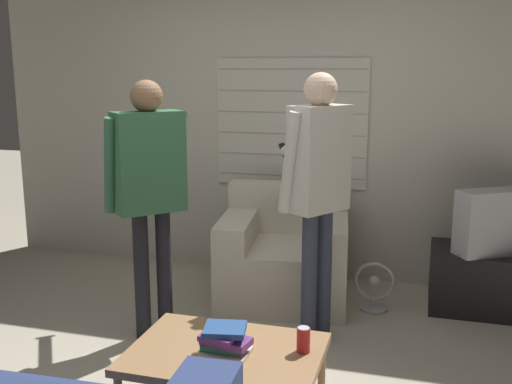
{
  "coord_description": "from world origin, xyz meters",
  "views": [
    {
      "loc": [
        1.19,
        -2.9,
        1.77
      ],
      "look_at": [
        0.17,
        0.64,
        1.0
      ],
      "focal_mm": 42.0,
      "sensor_mm": 36.0,
      "label": 1
    }
  ],
  "objects": [
    {
      "name": "book_stack",
      "position": [
        0.31,
        -0.39,
        0.48
      ],
      "size": [
        0.25,
        0.21,
        0.15
      ],
      "color": "beige",
      "rests_on": "coffee_table"
    },
    {
      "name": "ground_plane",
      "position": [
        0.0,
        0.0,
        0.0
      ],
      "size": [
        16.0,
        16.0,
        0.0
      ],
      "primitive_type": "plane",
      "color": "#B2A893"
    },
    {
      "name": "soda_can",
      "position": [
        0.66,
        -0.25,
        0.47
      ],
      "size": [
        0.07,
        0.07,
        0.13
      ],
      "color": "red",
      "rests_on": "coffee_table"
    },
    {
      "name": "person_right_standing",
      "position": [
        0.54,
        0.75,
        1.1
      ],
      "size": [
        0.57,
        0.74,
        1.74
      ],
      "rotation": [
        0.0,
        0.0,
        1.0
      ],
      "color": "#33384C",
      "rests_on": "ground_plane"
    },
    {
      "name": "floor_fan",
      "position": [
        0.87,
        1.36,
        0.17
      ],
      "size": [
        0.29,
        0.2,
        0.37
      ],
      "color": "#A8A8AD",
      "rests_on": "ground_plane"
    },
    {
      "name": "tv_stand",
      "position": [
        1.79,
        1.6,
        0.23
      ],
      "size": [
        1.05,
        0.53,
        0.45
      ],
      "color": "black",
      "rests_on": "ground_plane"
    },
    {
      "name": "coffee_table",
      "position": [
        0.29,
        -0.34,
        0.37
      ],
      "size": [
        0.94,
        0.67,
        0.41
      ],
      "color": "#9E754C",
      "rests_on": "ground_plane"
    },
    {
      "name": "person_left_standing",
      "position": [
        -0.51,
        0.53,
        1.08
      ],
      "size": [
        0.52,
        0.84,
        1.69
      ],
      "rotation": [
        0.0,
        0.0,
        0.82
      ],
      "color": "black",
      "rests_on": "ground_plane"
    },
    {
      "name": "wall_back",
      "position": [
        0.0,
        2.03,
        1.28
      ],
      "size": [
        5.2,
        0.08,
        2.55
      ],
      "color": "#BCB7A8",
      "rests_on": "ground_plane"
    },
    {
      "name": "tv",
      "position": [
        1.79,
        1.6,
        0.69
      ],
      "size": [
        0.79,
        0.59,
        0.47
      ],
      "rotation": [
        0.0,
        0.0,
        3.69
      ],
      "color": "#B2B2B7",
      "rests_on": "tv_stand"
    },
    {
      "name": "armchair_beige",
      "position": [
        0.18,
        1.42,
        0.34
      ],
      "size": [
        1.06,
        0.99,
        0.86
      ],
      "rotation": [
        0.0,
        0.0,
        3.28
      ],
      "color": "beige",
      "rests_on": "ground_plane"
    },
    {
      "name": "spare_remote",
      "position": [
        0.29,
        -0.27,
        0.42
      ],
      "size": [
        0.05,
        0.13,
        0.02
      ],
      "rotation": [
        0.0,
        0.0,
        -0.1
      ],
      "color": "white",
      "rests_on": "coffee_table"
    }
  ]
}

